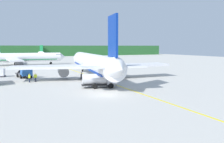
% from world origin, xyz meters
% --- Properties ---
extents(ground, '(240.00, 320.00, 0.20)m').
position_xyz_m(ground, '(0.00, 48.00, -0.10)').
color(ground, '#B7B5AD').
extents(distant_treeline, '(216.00, 6.00, 7.51)m').
position_xyz_m(distant_treeline, '(0.00, 138.02, 3.75)').
color(distant_treeline, '#28602D').
rests_on(distant_treeline, ground).
extents(airliner_foreground, '(34.52, 41.64, 11.90)m').
position_xyz_m(airliner_foreground, '(4.53, 17.48, 3.39)').
color(airliner_foreground, white).
rests_on(airliner_foreground, ground).
extents(airliner_mid_apron, '(35.35, 29.42, 10.10)m').
position_xyz_m(airliner_mid_apron, '(-8.51, 62.69, 2.88)').
color(airliner_mid_apron, white).
rests_on(airliner_mid_apron, ground).
extents(airliner_far_taxiway, '(23.68, 28.47, 8.13)m').
position_xyz_m(airliner_far_taxiway, '(-14.47, 95.65, 2.32)').
color(airliner_far_taxiway, white).
rests_on(airliner_far_taxiway, ground).
extents(airliner_distant, '(19.85, 23.22, 7.81)m').
position_xyz_m(airliner_distant, '(4.32, 142.32, 2.22)').
color(airliner_distant, white).
rests_on(airliner_distant, ground).
extents(service_truck_fuel, '(3.41, 6.92, 2.68)m').
position_xyz_m(service_truck_fuel, '(-9.12, 24.45, 1.17)').
color(service_truck_fuel, '#2659A5').
rests_on(service_truck_fuel, ground).
extents(service_truck_catering, '(6.32, 3.36, 2.40)m').
position_xyz_m(service_truck_catering, '(1.59, 5.63, 1.40)').
color(service_truck_catering, silver).
rests_on(service_truck_catering, ground).
extents(cargo_container_near, '(2.20, 2.20, 2.07)m').
position_xyz_m(cargo_container_near, '(-14.12, 28.51, 0.98)').
color(cargo_container_near, '#333338').
rests_on(cargo_container_near, ground).
extents(crew_marshaller, '(0.61, 0.35, 1.68)m').
position_xyz_m(crew_marshaller, '(-7.74, 17.27, 0.99)').
color(crew_marshaller, '#191E33').
rests_on(crew_marshaller, ground).
extents(crew_loader_left, '(0.40, 0.58, 1.77)m').
position_xyz_m(crew_loader_left, '(-8.92, 16.94, 1.05)').
color(crew_loader_left, '#191E33').
rests_on(crew_loader_left, ground).
extents(apron_guide_line, '(0.30, 60.00, 0.01)m').
position_xyz_m(apron_guide_line, '(5.17, 13.04, 0.01)').
color(apron_guide_line, yellow).
rests_on(apron_guide_line, ground).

